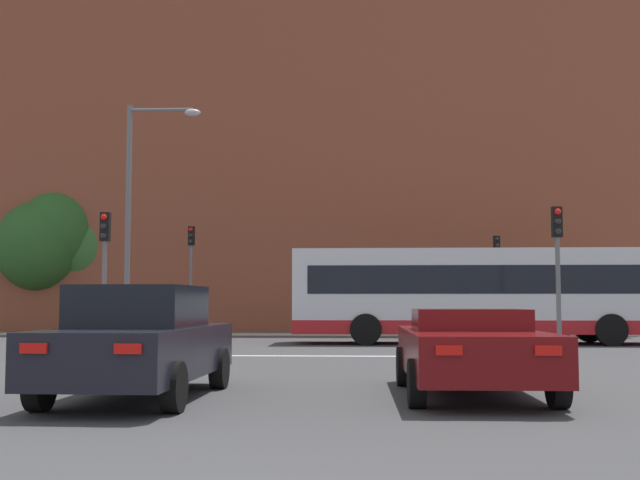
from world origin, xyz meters
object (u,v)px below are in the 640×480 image
Objects in this scene: traffic_light_near_left at (104,257)px; street_lamp_junction at (141,198)px; traffic_light_far_right at (497,268)px; traffic_light_far_left at (191,262)px; pedestrian_walking_east at (496,312)px; pedestrian_walking_west at (90,309)px; car_roadster_right at (471,350)px; traffic_light_near_right at (558,254)px; pedestrian_waiting at (565,311)px; bus_crossing_lead at (481,293)px; car_saloon_left at (140,342)px.

street_lamp_junction is (0.27, 2.55, 1.96)m from traffic_light_near_left.
traffic_light_far_right is 12.64m from traffic_light_far_left.
pedestrian_walking_west is at bearing -91.61° from pedestrian_walking_east.
traffic_light_near_right is (3.52, 9.20, 1.94)m from car_roadster_right.
pedestrian_walking_east is 0.90× the size of pedestrian_walking_west.
traffic_light_far_left is 13.05m from pedestrian_walking_east.
car_roadster_right is 21.08m from traffic_light_far_right.
street_lamp_junction is 17.82m from pedestrian_waiting.
traffic_light_near_left is at bearing -129.40° from pedestrian_waiting.
traffic_light_near_right is 0.52× the size of street_lamp_junction.
traffic_light_near_right reaches higher than car_roadster_right.
pedestrian_walking_east is at bearing 87.57° from traffic_light_near_right.
traffic_light_near_right is at bearing -90.86° from pedestrian_waiting.
traffic_light_far_left reaches higher than pedestrian_walking_west.
car_roadster_right is at bearing -9.04° from bus_crossing_lead.
traffic_light_far_right is 17.22m from pedestrian_walking_west.
car_saloon_left is 0.38× the size of bus_crossing_lead.
pedestrian_walking_west is at bearing 112.00° from car_saloon_left.
traffic_light_far_left is 2.54× the size of pedestrian_walking_west.
pedestrian_waiting reaches higher than pedestrian_walking_east.
car_saloon_left is at bearing -69.26° from traffic_light_near_left.
traffic_light_far_right is at bearing 165.53° from bus_crossing_lead.
car_saloon_left is at bearing -103.85° from pedestrian_waiting.
car_roadster_right is at bearing -124.56° from pedestrian_walking_west.
pedestrian_waiting is (4.33, 6.41, -0.64)m from bus_crossing_lead.
street_lamp_junction is at bearing 84.01° from traffic_light_near_left.
pedestrian_walking_west is (-19.88, 0.87, 0.04)m from pedestrian_waiting.
street_lamp_junction is at bearing -135.60° from pedestrian_waiting.
car_roadster_right is 0.60× the size of street_lamp_junction.
traffic_light_near_right is 2.24× the size of pedestrian_waiting.
car_saloon_left is 1.21× the size of traffic_light_near_left.
bus_crossing_lead reaches higher than pedestrian_walking_west.
pedestrian_walking_west is (-4.83, 9.72, -3.51)m from street_lamp_junction.
traffic_light_near_left is 11.65m from traffic_light_far_left.
traffic_light_near_left reaches higher than bus_crossing_lead.
traffic_light_far_left is (-12.62, 0.71, 0.31)m from traffic_light_far_right.
bus_crossing_lead is 17.18m from pedestrian_walking_west.
bus_crossing_lead is at bearing 80.46° from car_roadster_right.
car_saloon_left is 16.87m from bus_crossing_lead.
traffic_light_near_right is (12.27, -12.12, -0.42)m from traffic_light_far_left.
pedestrian_waiting is 19.90m from pedestrian_walking_west.
traffic_light_far_right is 2.52m from pedestrian_walking_east.
car_roadster_right is 25.63m from pedestrian_walking_west.
car_roadster_right is 2.60× the size of pedestrian_waiting.
car_saloon_left is 11.14m from traffic_light_near_left.
pedestrian_waiting is (15.41, -0.24, -2.02)m from traffic_light_far_left.
traffic_light_near_left is 13.18m from pedestrian_walking_west.
car_roadster_right is 13.13m from traffic_light_near_left.
street_lamp_junction is (-12.26, -8.39, 1.84)m from traffic_light_far_right.
pedestrian_walking_east is at bearing 79.16° from car_roadster_right.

